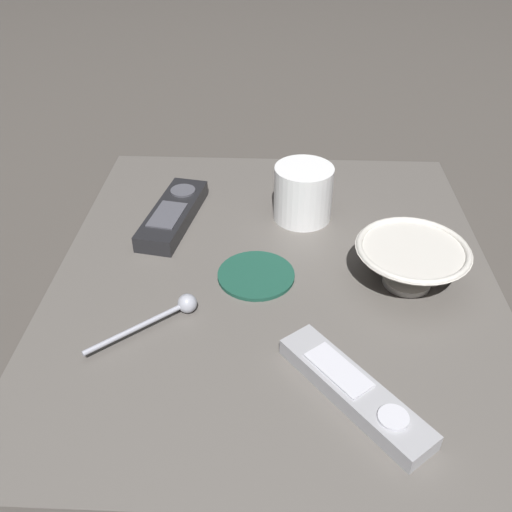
{
  "coord_description": "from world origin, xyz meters",
  "views": [
    {
      "loc": [
        0.57,
        -0.0,
        0.49
      ],
      "look_at": [
        -0.01,
        -0.03,
        0.06
      ],
      "focal_mm": 39.05,
      "sensor_mm": 36.0,
      "label": 1
    }
  ],
  "objects_px": {
    "coffee_mug": "(305,192)",
    "drink_coaster": "(258,275)",
    "teaspoon": "(176,310)",
    "tv_remote_near": "(175,214)",
    "cereal_bowl": "(412,262)",
    "tv_remote_far": "(356,391)"
  },
  "relations": [
    {
      "from": "coffee_mug",
      "to": "teaspoon",
      "type": "xyz_separation_m",
      "value": [
        0.23,
        -0.16,
        -0.03
      ]
    },
    {
      "from": "tv_remote_near",
      "to": "drink_coaster",
      "type": "distance_m",
      "value": 0.18
    },
    {
      "from": "tv_remote_near",
      "to": "tv_remote_far",
      "type": "bearing_deg",
      "value": 36.33
    },
    {
      "from": "teaspoon",
      "to": "drink_coaster",
      "type": "distance_m",
      "value": 0.12
    },
    {
      "from": "coffee_mug",
      "to": "cereal_bowl",
      "type": "bearing_deg",
      "value": 39.97
    },
    {
      "from": "cereal_bowl",
      "to": "tv_remote_near",
      "type": "xyz_separation_m",
      "value": [
        -0.13,
        -0.32,
        -0.02
      ]
    },
    {
      "from": "teaspoon",
      "to": "drink_coaster",
      "type": "bearing_deg",
      "value": 131.04
    },
    {
      "from": "coffee_mug",
      "to": "tv_remote_near",
      "type": "relative_size",
      "value": 0.63
    },
    {
      "from": "tv_remote_near",
      "to": "teaspoon",
      "type": "bearing_deg",
      "value": 9.58
    },
    {
      "from": "cereal_bowl",
      "to": "drink_coaster",
      "type": "bearing_deg",
      "value": -91.52
    },
    {
      "from": "coffee_mug",
      "to": "tv_remote_near",
      "type": "height_order",
      "value": "coffee_mug"
    },
    {
      "from": "coffee_mug",
      "to": "teaspoon",
      "type": "bearing_deg",
      "value": -34.15
    },
    {
      "from": "coffee_mug",
      "to": "drink_coaster",
      "type": "bearing_deg",
      "value": -22.93
    },
    {
      "from": "tv_remote_near",
      "to": "cereal_bowl",
      "type": "bearing_deg",
      "value": 67.64
    },
    {
      "from": "teaspoon",
      "to": "tv_remote_far",
      "type": "xyz_separation_m",
      "value": [
        0.11,
        0.2,
        -0.0
      ]
    },
    {
      "from": "cereal_bowl",
      "to": "tv_remote_near",
      "type": "distance_m",
      "value": 0.35
    },
    {
      "from": "drink_coaster",
      "to": "teaspoon",
      "type": "bearing_deg",
      "value": -48.96
    },
    {
      "from": "tv_remote_far",
      "to": "cereal_bowl",
      "type": "bearing_deg",
      "value": 155.21
    },
    {
      "from": "drink_coaster",
      "to": "cereal_bowl",
      "type": "bearing_deg",
      "value": 88.48
    },
    {
      "from": "tv_remote_near",
      "to": "tv_remote_far",
      "type": "relative_size",
      "value": 1.07
    },
    {
      "from": "cereal_bowl",
      "to": "coffee_mug",
      "type": "height_order",
      "value": "coffee_mug"
    },
    {
      "from": "cereal_bowl",
      "to": "tv_remote_far",
      "type": "height_order",
      "value": "cereal_bowl"
    }
  ]
}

